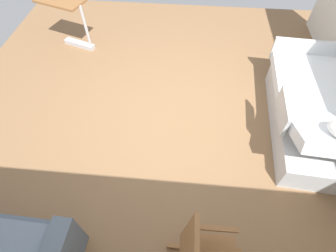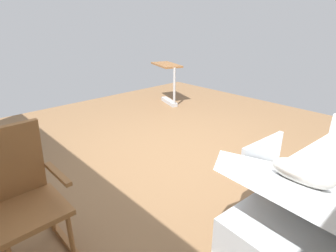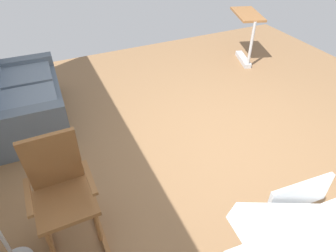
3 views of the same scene
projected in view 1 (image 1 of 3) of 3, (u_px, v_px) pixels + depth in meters
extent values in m
plane|color=olive|center=(174.00, 119.00, 3.73)|extent=(6.68, 6.68, 0.00)
cube|color=silver|center=(307.00, 120.00, 3.48)|extent=(1.01, 1.99, 0.35)
cube|color=white|center=(309.00, 83.00, 3.58)|extent=(0.99, 1.22, 0.14)
cube|color=white|center=(333.00, 132.00, 2.81)|extent=(0.97, 0.97, 0.53)
cube|color=silver|center=(283.00, 110.00, 2.99)|extent=(0.07, 0.56, 0.28)
cube|color=silver|center=(305.00, 51.00, 3.85)|extent=(0.95, 0.12, 0.36)
cylinder|color=black|center=(283.00, 173.00, 3.13)|extent=(0.10, 0.10, 0.10)
cylinder|color=black|center=(319.00, 89.00, 4.03)|extent=(0.10, 0.10, 0.10)
cylinder|color=black|center=(272.00, 84.00, 4.10)|extent=(0.10, 0.10, 0.10)
cube|color=brown|center=(204.00, 249.00, 2.63)|extent=(0.76, 0.05, 0.05)
cylinder|color=brown|center=(226.00, 247.00, 2.43)|extent=(0.04, 0.04, 0.40)
cylinder|color=brown|center=(187.00, 244.00, 2.45)|extent=(0.04, 0.04, 0.40)
cube|color=brown|center=(215.00, 228.00, 2.13)|extent=(0.39, 0.05, 0.03)
cube|color=#B2B5BA|center=(80.00, 44.00, 4.79)|extent=(0.61, 0.31, 0.08)
cylinder|color=black|center=(91.00, 48.00, 4.73)|extent=(0.07, 0.07, 0.06)
cylinder|color=black|center=(68.00, 41.00, 4.86)|extent=(0.07, 0.07, 0.06)
cylinder|color=#B2B5BA|center=(86.00, 27.00, 4.40)|extent=(0.05, 0.05, 0.74)
cube|color=brown|center=(60.00, 1.00, 4.21)|extent=(0.89, 0.64, 0.04)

